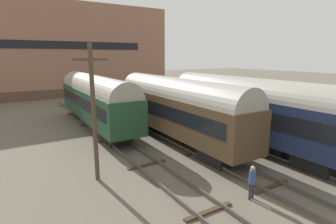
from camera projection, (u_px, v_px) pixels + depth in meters
name	position (u px, v px, depth m)	size (l,w,h in m)	color
ground_plane	(230.00, 168.00, 16.33)	(200.00, 200.00, 0.00)	#60594C
track_left	(172.00, 182.00, 14.12)	(2.60, 60.00, 0.26)	#4C4742
track_middle	(230.00, 165.00, 16.30)	(2.60, 60.00, 0.26)	#4C4742
track_right	(274.00, 152.00, 18.49)	(2.60, 60.00, 0.26)	#4C4742
train_car_green	(95.00, 98.00, 24.90)	(2.93, 16.08, 5.07)	black
train_car_navy	(250.00, 107.00, 19.93)	(2.93, 16.45, 5.25)	black
train_car_brown	(176.00, 106.00, 20.80)	(2.95, 15.42, 5.17)	black
station_platform	(306.00, 138.00, 19.14)	(2.60, 14.10, 0.99)	brown
bench	(276.00, 122.00, 21.56)	(1.40, 0.40, 0.91)	#2D4C33
person_worker	(252.00, 179.00, 12.53)	(0.32, 0.32, 1.72)	#282833
utility_pole	(94.00, 111.00, 13.97)	(1.80, 0.24, 7.55)	#473828
warehouse_building	(53.00, 51.00, 46.30)	(38.87, 12.03, 15.48)	brown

